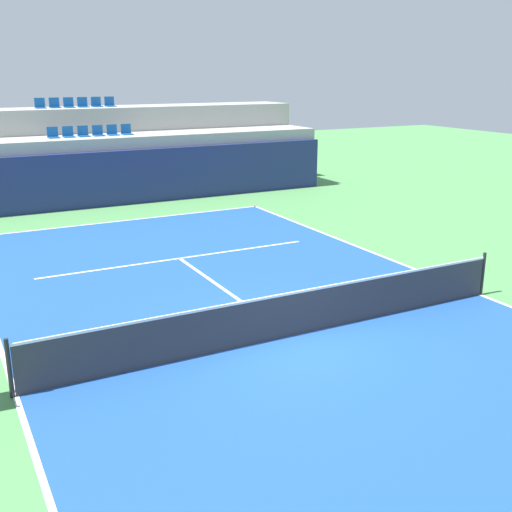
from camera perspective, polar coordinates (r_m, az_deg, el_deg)
ground_plane at (r=13.26m, az=3.15°, el=-7.29°), size 80.00×80.00×0.00m
court_surface at (r=13.26m, az=3.15°, el=-7.27°), size 11.00×24.00×0.01m
baseline_far at (r=23.81m, az=-11.78°, el=3.17°), size 11.00×0.10×0.00m
sideline_left at (r=11.70m, az=-20.96°, el=-11.79°), size 0.10×24.00×0.00m
sideline_right at (r=16.56m, az=19.59°, el=-3.30°), size 0.10×24.00×0.00m
service_line_far at (r=18.70m, az=-6.95°, el=-0.22°), size 8.26×0.10×0.00m
centre_service_line at (r=15.89m, az=-2.78°, el=-3.14°), size 0.10×6.40×0.00m
back_wall at (r=26.40m, az=-13.75°, el=6.78°), size 20.54×0.30×2.23m
stands_tier_lower at (r=27.66m, az=-14.49°, el=7.66°), size 20.54×2.40×2.72m
stands_tier_upper at (r=29.91m, az=-15.68°, el=9.23°), size 20.54×2.40×3.78m
seating_row_lower at (r=27.58m, az=-14.76°, el=10.74°), size 3.51×0.44×0.44m
seating_row_upper at (r=29.84m, az=-16.02°, el=13.08°), size 3.51×0.44×0.44m
tennis_net at (r=13.07m, az=3.18°, el=-5.25°), size 11.08×0.08×1.07m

